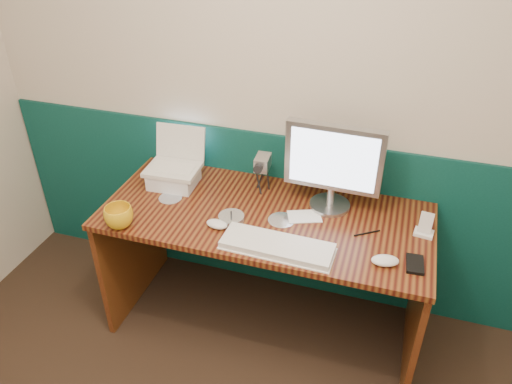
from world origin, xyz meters
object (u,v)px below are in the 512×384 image
(desk, at_px, (265,272))
(keyboard, at_px, (277,247))
(camcorder, at_px, (263,175))
(mug, at_px, (119,217))
(monitor, at_px, (333,166))
(laptop, at_px, (171,152))

(desk, relative_size, keyboard, 3.24)
(desk, relative_size, camcorder, 8.50)
(mug, height_order, camcorder, camcorder)
(keyboard, distance_m, camcorder, 0.49)
(monitor, bearing_deg, desk, -149.20)
(camcorder, bearing_deg, monitor, -10.32)
(keyboard, bearing_deg, mug, -173.88)
(monitor, relative_size, keyboard, 0.93)
(monitor, height_order, mug, monitor)
(desk, bearing_deg, mug, -154.45)
(monitor, height_order, camcorder, monitor)
(desk, xyz_separation_m, monitor, (0.29, 0.16, 0.61))
(keyboard, xyz_separation_m, mug, (-0.75, -0.06, 0.04))
(laptop, relative_size, keyboard, 0.55)
(monitor, relative_size, mug, 3.44)
(mug, bearing_deg, camcorder, 42.25)
(desk, height_order, monitor, monitor)
(desk, relative_size, laptop, 5.89)
(monitor, height_order, keyboard, monitor)
(desk, distance_m, keyboard, 0.48)
(keyboard, relative_size, camcorder, 2.62)
(desk, height_order, mug, mug)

